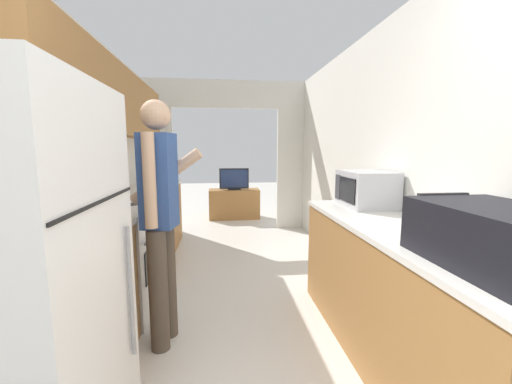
{
  "coord_description": "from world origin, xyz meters",
  "views": [
    {
      "loc": [
        -0.11,
        -0.6,
        1.4
      ],
      "look_at": [
        0.22,
        2.27,
        0.99
      ],
      "focal_mm": 22.0,
      "sensor_mm": 36.0,
      "label": 1
    }
  ],
  "objects_px": {
    "refrigerator": "(7,295)",
    "tv_cabinet": "(234,204)",
    "knife": "(136,197)",
    "person": "(160,217)",
    "range_oven": "(114,260)",
    "suitcase": "(495,236)",
    "television": "(234,179)",
    "microwave": "(366,189)"
  },
  "relations": [
    {
      "from": "range_oven",
      "to": "suitcase",
      "type": "relative_size",
      "value": 1.61
    },
    {
      "from": "person",
      "to": "range_oven",
      "type": "bearing_deg",
      "value": 55.9
    },
    {
      "from": "tv_cabinet",
      "to": "refrigerator",
      "type": "bearing_deg",
      "value": -102.81
    },
    {
      "from": "refrigerator",
      "to": "television",
      "type": "distance_m",
      "value": 5.0
    },
    {
      "from": "range_oven",
      "to": "suitcase",
      "type": "bearing_deg",
      "value": -36.73
    },
    {
      "from": "microwave",
      "to": "suitcase",
      "type": "bearing_deg",
      "value": -93.97
    },
    {
      "from": "refrigerator",
      "to": "tv_cabinet",
      "type": "xyz_separation_m",
      "value": [
        1.12,
        4.92,
        -0.54
      ]
    },
    {
      "from": "refrigerator",
      "to": "tv_cabinet",
      "type": "distance_m",
      "value": 5.07
    },
    {
      "from": "person",
      "to": "refrigerator",
      "type": "bearing_deg",
      "value": 166.18
    },
    {
      "from": "television",
      "to": "refrigerator",
      "type": "bearing_deg",
      "value": -102.91
    },
    {
      "from": "range_oven",
      "to": "knife",
      "type": "relative_size",
      "value": 3.41
    },
    {
      "from": "range_oven",
      "to": "suitcase",
      "type": "xyz_separation_m",
      "value": [
        2.04,
        -1.52,
        0.58
      ]
    },
    {
      "from": "person",
      "to": "knife",
      "type": "xyz_separation_m",
      "value": [
        -0.43,
        1.05,
        -0.01
      ]
    },
    {
      "from": "range_oven",
      "to": "knife",
      "type": "height_order",
      "value": "range_oven"
    },
    {
      "from": "suitcase",
      "to": "microwave",
      "type": "relative_size",
      "value": 1.31
    },
    {
      "from": "refrigerator",
      "to": "person",
      "type": "height_order",
      "value": "person"
    },
    {
      "from": "refrigerator",
      "to": "tv_cabinet",
      "type": "relative_size",
      "value": 1.67
    },
    {
      "from": "microwave",
      "to": "television",
      "type": "relative_size",
      "value": 0.86
    },
    {
      "from": "range_oven",
      "to": "tv_cabinet",
      "type": "bearing_deg",
      "value": 71.39
    },
    {
      "from": "microwave",
      "to": "tv_cabinet",
      "type": "xyz_separation_m",
      "value": [
        -0.95,
        3.67,
        -0.76
      ]
    },
    {
      "from": "microwave",
      "to": "knife",
      "type": "distance_m",
      "value": 2.21
    },
    {
      "from": "range_oven",
      "to": "tv_cabinet",
      "type": "xyz_separation_m",
      "value": [
        1.18,
        3.51,
        -0.17
      ]
    },
    {
      "from": "suitcase",
      "to": "television",
      "type": "bearing_deg",
      "value": 99.75
    },
    {
      "from": "knife",
      "to": "person",
      "type": "bearing_deg",
      "value": -73.45
    },
    {
      "from": "suitcase",
      "to": "microwave",
      "type": "bearing_deg",
      "value": 86.03
    },
    {
      "from": "suitcase",
      "to": "refrigerator",
      "type": "bearing_deg",
      "value": 176.54
    },
    {
      "from": "tv_cabinet",
      "to": "television",
      "type": "xyz_separation_m",
      "value": [
        0.0,
        -0.04,
        0.5
      ]
    },
    {
      "from": "range_oven",
      "to": "tv_cabinet",
      "type": "distance_m",
      "value": 3.71
    },
    {
      "from": "person",
      "to": "suitcase",
      "type": "bearing_deg",
      "value": -112.69
    },
    {
      "from": "tv_cabinet",
      "to": "television",
      "type": "relative_size",
      "value": 1.73
    },
    {
      "from": "range_oven",
      "to": "tv_cabinet",
      "type": "height_order",
      "value": "range_oven"
    },
    {
      "from": "range_oven",
      "to": "knife",
      "type": "distance_m",
      "value": 0.73
    },
    {
      "from": "suitcase",
      "to": "tv_cabinet",
      "type": "xyz_separation_m",
      "value": [
        -0.86,
        5.04,
        -0.74
      ]
    },
    {
      "from": "refrigerator",
      "to": "range_oven",
      "type": "distance_m",
      "value": 1.45
    },
    {
      "from": "person",
      "to": "knife",
      "type": "height_order",
      "value": "person"
    },
    {
      "from": "microwave",
      "to": "knife",
      "type": "bearing_deg",
      "value": 160.89
    },
    {
      "from": "person",
      "to": "suitcase",
      "type": "xyz_separation_m",
      "value": [
        1.55,
        -1.03,
        0.11
      ]
    },
    {
      "from": "person",
      "to": "suitcase",
      "type": "relative_size",
      "value": 2.65
    },
    {
      "from": "refrigerator",
      "to": "microwave",
      "type": "xyz_separation_m",
      "value": [
        2.07,
        1.25,
        0.23
      ]
    },
    {
      "from": "suitcase",
      "to": "knife",
      "type": "height_order",
      "value": "suitcase"
    },
    {
      "from": "person",
      "to": "knife",
      "type": "relative_size",
      "value": 5.6
    },
    {
      "from": "range_oven",
      "to": "television",
      "type": "height_order",
      "value": "range_oven"
    }
  ]
}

